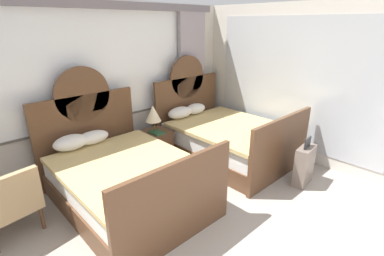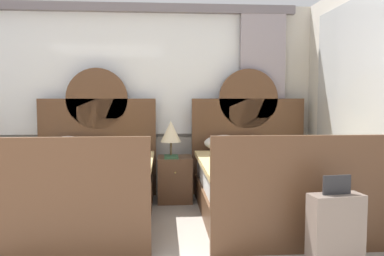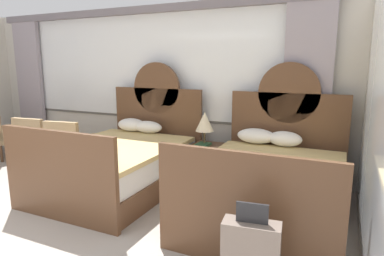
% 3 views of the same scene
% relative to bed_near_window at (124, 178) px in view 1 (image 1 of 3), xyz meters
% --- Properties ---
extents(wall_back_window, '(6.86, 0.22, 2.70)m').
position_rel_bed_near_window_xyz_m(wall_back_window, '(-0.36, 1.24, 1.07)').
color(wall_back_window, beige).
rests_on(wall_back_window, ground_plane).
extents(wall_right_mirror, '(0.08, 4.55, 2.70)m').
position_rel_bed_near_window_xyz_m(wall_right_mirror, '(3.10, -1.02, 0.97)').
color(wall_right_mirror, beige).
rests_on(wall_right_mirror, ground_plane).
extents(bed_near_window, '(1.61, 2.21, 1.78)m').
position_rel_bed_near_window_xyz_m(bed_near_window, '(0.00, 0.00, 0.00)').
color(bed_near_window, brown).
rests_on(bed_near_window, ground_plane).
extents(bed_near_mirror, '(1.61, 2.21, 1.78)m').
position_rel_bed_near_window_xyz_m(bed_near_mirror, '(2.11, 0.00, 0.00)').
color(bed_near_mirror, brown).
rests_on(bed_near_mirror, ground_plane).
extents(nightstand_between_beds, '(0.45, 0.47, 0.59)m').
position_rel_bed_near_window_xyz_m(nightstand_between_beds, '(1.06, 0.69, -0.08)').
color(nightstand_between_beds, brown).
rests_on(nightstand_between_beds, ground_plane).
extents(table_lamp_on_nightstand, '(0.27, 0.27, 0.48)m').
position_rel_bed_near_window_xyz_m(table_lamp_on_nightstand, '(1.01, 0.67, 0.55)').
color(table_lamp_on_nightstand, brown).
rests_on(table_lamp_on_nightstand, nightstand_between_beds).
extents(book_on_nightstand, '(0.18, 0.26, 0.03)m').
position_rel_bed_near_window_xyz_m(book_on_nightstand, '(1.01, 0.60, 0.23)').
color(book_on_nightstand, '#285133').
rests_on(book_on_nightstand, nightstand_between_beds).
extents(armchair_by_window_left, '(0.70, 0.70, 0.85)m').
position_rel_bed_near_window_xyz_m(armchair_by_window_left, '(-1.30, 0.34, 0.07)').
color(armchair_by_window_left, tan).
rests_on(armchair_by_window_left, ground_plane).
extents(suitcase_on_floor, '(0.45, 0.24, 0.76)m').
position_rel_bed_near_window_xyz_m(suitcase_on_floor, '(2.28, -1.46, -0.07)').
color(suitcase_on_floor, '#75665B').
rests_on(suitcase_on_floor, ground_plane).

